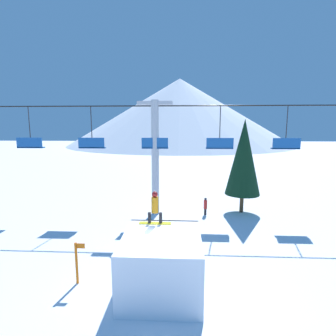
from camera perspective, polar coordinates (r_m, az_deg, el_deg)
ground_plane at (r=10.58m, az=-1.23°, el=-26.13°), size 220.00×220.00×0.00m
mountain_ridge at (r=95.04m, az=2.54°, el=12.06°), size 77.20×77.20×22.96m
snow_ramp at (r=10.37m, az=-1.37°, el=-19.98°), size 2.87×3.31×2.13m
snowboarder at (r=10.85m, az=-2.86°, el=-8.59°), size 1.32×0.29×1.36m
chairlift at (r=18.03m, az=-2.83°, el=3.99°), size 25.77×0.52×7.90m
pine_tree_near at (r=19.16m, az=16.13°, el=2.25°), size 2.45×2.45×6.66m
trail_marker at (r=11.36m, az=-19.22°, el=-18.74°), size 0.41×0.10×1.68m
distant_skier at (r=18.64m, az=8.14°, el=-8.11°), size 0.24×0.24×1.23m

